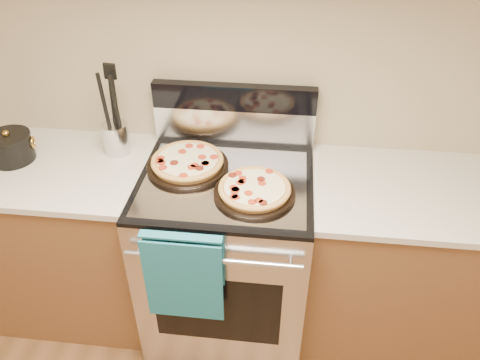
# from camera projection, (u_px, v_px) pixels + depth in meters

# --- Properties ---
(wall_back) EXTENTS (4.00, 0.00, 4.00)m
(wall_back) POSITION_uv_depth(u_px,v_px,m) (235.00, 54.00, 2.07)
(wall_back) COLOR tan
(wall_back) RESTS_ON ground
(range_body) EXTENTS (0.76, 0.68, 0.90)m
(range_body) POSITION_uv_depth(u_px,v_px,m) (227.00, 255.00, 2.32)
(range_body) COLOR #B7B7BC
(range_body) RESTS_ON ground
(oven_window) EXTENTS (0.56, 0.01, 0.40)m
(oven_window) POSITION_uv_depth(u_px,v_px,m) (217.00, 310.00, 2.05)
(oven_window) COLOR black
(oven_window) RESTS_ON range_body
(cooktop) EXTENTS (0.76, 0.68, 0.02)m
(cooktop) POSITION_uv_depth(u_px,v_px,m) (226.00, 181.00, 2.04)
(cooktop) COLOR black
(cooktop) RESTS_ON range_body
(backsplash_lower) EXTENTS (0.76, 0.06, 0.18)m
(backsplash_lower) POSITION_uv_depth(u_px,v_px,m) (234.00, 126.00, 2.23)
(backsplash_lower) COLOR silver
(backsplash_lower) RESTS_ON cooktop
(backsplash_upper) EXTENTS (0.76, 0.06, 0.12)m
(backsplash_upper) POSITION_uv_depth(u_px,v_px,m) (234.00, 97.00, 2.15)
(backsplash_upper) COLOR black
(backsplash_upper) RESTS_ON backsplash_lower
(oven_handle) EXTENTS (0.70, 0.03, 0.03)m
(oven_handle) POSITION_uv_depth(u_px,v_px,m) (213.00, 260.00, 1.81)
(oven_handle) COLOR silver
(oven_handle) RESTS_ON range_body
(dish_towel) EXTENTS (0.32, 0.05, 0.42)m
(dish_towel) POSITION_uv_depth(u_px,v_px,m) (184.00, 275.00, 1.88)
(dish_towel) COLOR #175777
(dish_towel) RESTS_ON oven_handle
(foil_sheet) EXTENTS (0.70, 0.55, 0.01)m
(foil_sheet) POSITION_uv_depth(u_px,v_px,m) (225.00, 182.00, 2.01)
(foil_sheet) COLOR gray
(foil_sheet) RESTS_ON cooktop
(cabinet_left) EXTENTS (1.00, 0.62, 0.88)m
(cabinet_left) POSITION_uv_depth(u_px,v_px,m) (60.00, 239.00, 2.43)
(cabinet_left) COLOR brown
(cabinet_left) RESTS_ON ground
(countertop_left) EXTENTS (1.02, 0.64, 0.03)m
(countertop_left) POSITION_uv_depth(u_px,v_px,m) (38.00, 167.00, 2.16)
(countertop_left) COLOR beige
(countertop_left) RESTS_ON cabinet_left
(cabinet_right) EXTENTS (1.00, 0.62, 0.88)m
(cabinet_right) POSITION_uv_depth(u_px,v_px,m) (408.00, 267.00, 2.26)
(cabinet_right) COLOR brown
(cabinet_right) RESTS_ON ground
(countertop_right) EXTENTS (1.02, 0.64, 0.03)m
(countertop_right) POSITION_uv_depth(u_px,v_px,m) (431.00, 193.00, 2.00)
(countertop_right) COLOR beige
(countertop_right) RESTS_ON cabinet_right
(pepperoni_pizza_back) EXTENTS (0.40, 0.40, 0.05)m
(pepperoni_pizza_back) POSITION_uv_depth(u_px,v_px,m) (188.00, 163.00, 2.09)
(pepperoni_pizza_back) COLOR #B67337
(pepperoni_pizza_back) RESTS_ON foil_sheet
(pepperoni_pizza_front) EXTENTS (0.34, 0.34, 0.04)m
(pepperoni_pizza_front) POSITION_uv_depth(u_px,v_px,m) (255.00, 190.00, 1.93)
(pepperoni_pizza_front) COLOR #B67337
(pepperoni_pizza_front) RESTS_ON foil_sheet
(utensil_crock) EXTENTS (0.14, 0.14, 0.15)m
(utensil_crock) POSITION_uv_depth(u_px,v_px,m) (116.00, 138.00, 2.19)
(utensil_crock) COLOR silver
(utensil_crock) RESTS_ON countertop_left
(saucepan) EXTENTS (0.25, 0.25, 0.12)m
(saucepan) POSITION_uv_depth(u_px,v_px,m) (11.00, 149.00, 2.14)
(saucepan) COLOR black
(saucepan) RESTS_ON countertop_left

